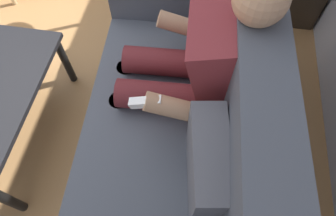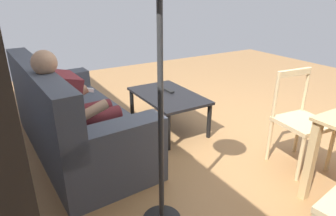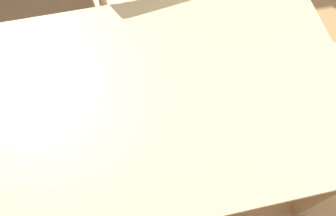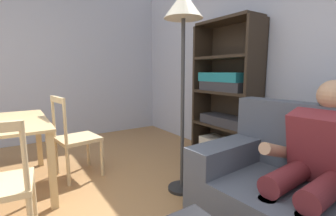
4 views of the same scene
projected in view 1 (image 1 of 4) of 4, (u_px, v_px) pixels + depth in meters
couch at (182, 146)px, 1.50m from camera, size 2.10×1.00×0.95m
person_lounging at (190, 69)px, 1.44m from camera, size 0.61×0.90×1.13m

